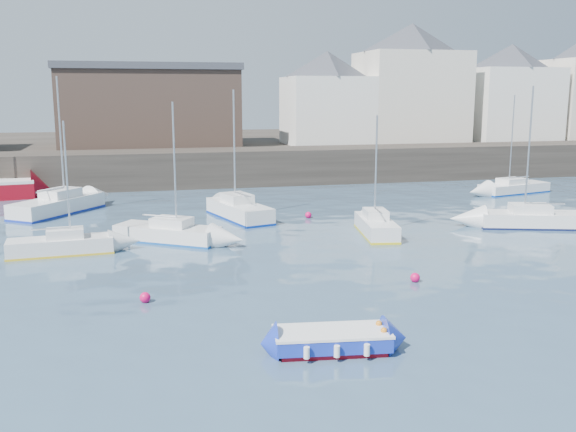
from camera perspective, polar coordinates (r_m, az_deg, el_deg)
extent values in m
plane|color=#2D4760|center=(22.35, 7.29, -9.44)|extent=(220.00, 220.00, 0.00)
cube|color=#28231E|center=(55.44, -5.57, 4.35)|extent=(90.00, 5.00, 3.00)
cube|color=#28231E|center=(73.23, -7.54, 5.80)|extent=(90.00, 32.00, 2.80)
cube|color=beige|center=(67.46, 10.81, 10.30)|extent=(10.00, 8.00, 9.00)
pyramid|color=#3A3D44|center=(67.68, 11.00, 15.29)|extent=(13.36, 13.36, 2.80)
cube|color=white|center=(72.23, 19.05, 9.33)|extent=(9.00, 7.00, 7.50)
pyramid|color=#3A3D44|center=(72.33, 19.30, 13.27)|extent=(11.88, 11.88, 2.45)
cube|color=white|center=(63.85, 3.47, 9.32)|extent=(8.00, 7.00, 6.50)
pyramid|color=#3A3D44|center=(63.89, 3.52, 13.34)|extent=(11.14, 11.14, 2.45)
cube|color=#3D2D26|center=(62.60, -12.21, 9.30)|extent=(16.00, 10.00, 7.00)
cube|color=#3A3D44|center=(62.63, -12.35, 12.78)|extent=(16.40, 10.40, 0.60)
cube|color=maroon|center=(19.95, 3.90, -11.69)|extent=(3.32, 1.68, 0.16)
cube|color=#1A33B7|center=(19.83, 3.91, -10.90)|extent=(3.61, 1.89, 0.43)
cube|color=white|center=(19.74, 3.92, -10.21)|extent=(3.68, 1.93, 0.08)
cube|color=white|center=(19.81, 3.91, -10.71)|extent=(2.87, 1.37, 0.40)
cube|color=#CCB981|center=(19.77, 3.91, -10.45)|extent=(0.37, 1.06, 0.06)
cylinder|color=white|center=(20.49, 0.99, -10.24)|extent=(0.18, 0.18, 0.35)
cylinder|color=white|center=(18.94, 1.67, -12.05)|extent=(0.18, 0.18, 0.35)
cylinder|color=white|center=(20.62, 3.48, -10.12)|extent=(0.18, 0.18, 0.35)
cylinder|color=white|center=(19.08, 4.37, -11.91)|extent=(0.18, 0.18, 0.35)
cylinder|color=white|center=(20.78, 5.93, -9.99)|extent=(0.18, 0.18, 0.35)
cylinder|color=white|center=(19.26, 7.02, -11.74)|extent=(0.18, 0.18, 0.35)
cube|color=white|center=(33.18, -19.56, -2.53)|extent=(5.02, 1.96, 0.80)
cube|color=yellow|center=(33.26, -19.52, -3.11)|extent=(5.07, 1.98, 0.11)
cube|color=white|center=(33.04, -19.20, -1.45)|extent=(1.81, 1.31, 0.45)
cylinder|color=silver|center=(32.61, -19.06, 3.04)|extent=(0.09, 0.09, 5.65)
cube|color=white|center=(34.49, -10.66, -1.56)|extent=(5.67, 4.61, 0.84)
cube|color=#154FA0|center=(34.57, -10.64, -2.15)|extent=(5.73, 4.66, 0.11)
cube|color=white|center=(34.22, -10.30, -0.52)|extent=(2.38, 2.21, 0.47)
cylinder|color=silver|center=(33.62, -10.06, 4.46)|extent=(0.09, 0.09, 6.46)
cube|color=white|center=(35.87, 7.85, -0.96)|extent=(2.34, 5.12, 0.89)
cube|color=yellow|center=(35.95, 7.83, -1.56)|extent=(2.37, 5.17, 0.12)
cube|color=white|center=(35.98, 7.80, 0.20)|extent=(1.44, 1.89, 0.49)
cylinder|color=silver|center=(35.83, 7.82, 4.34)|extent=(0.10, 0.10, 5.67)
cube|color=white|center=(40.23, 21.10, -0.32)|extent=(6.64, 3.83, 0.88)
cube|color=#0E1538|center=(40.30, 21.06, -0.85)|extent=(6.70, 3.87, 0.12)
cube|color=white|center=(40.02, 20.73, 0.64)|extent=(2.57, 2.11, 0.49)
cylinder|color=silver|center=(39.52, 20.62, 5.50)|extent=(0.10, 0.10, 7.27)
cube|color=white|center=(40.21, -4.35, 0.46)|extent=(3.52, 6.35, 0.99)
cube|color=#062A92|center=(40.29, -4.34, -0.14)|extent=(3.55, 6.42, 0.13)
cube|color=white|center=(40.35, -4.55, 1.61)|extent=(1.98, 2.44, 0.55)
cylinder|color=silver|center=(40.24, -4.80, 6.18)|extent=(0.11, 0.11, 6.96)
cube|color=white|center=(53.59, 19.46, 2.35)|extent=(6.24, 3.34, 0.77)
cube|color=#003398|center=(53.63, 19.43, 2.00)|extent=(6.31, 3.37, 0.10)
cube|color=white|center=(53.29, 19.28, 2.97)|extent=(2.38, 1.91, 0.43)
cylinder|color=silver|center=(52.76, 19.27, 6.41)|extent=(0.09, 0.09, 6.85)
cube|color=white|center=(44.45, -19.79, 0.86)|extent=(5.77, 6.75, 1.02)
cube|color=#172FA7|center=(44.53, -19.76, 0.30)|extent=(5.82, 6.81, 0.14)
cube|color=white|center=(44.58, -19.57, 1.94)|extent=(2.72, 2.88, 0.57)
cylinder|color=silver|center=(44.45, -19.57, 6.61)|extent=(0.11, 0.11, 7.80)
sphere|color=#DD0954|center=(24.88, -12.57, -7.49)|extent=(0.41, 0.41, 0.41)
sphere|color=#DD0954|center=(27.34, 11.22, -5.76)|extent=(0.41, 0.41, 0.41)
sphere|color=#DD0954|center=(40.42, 1.82, -0.17)|extent=(0.41, 0.41, 0.41)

